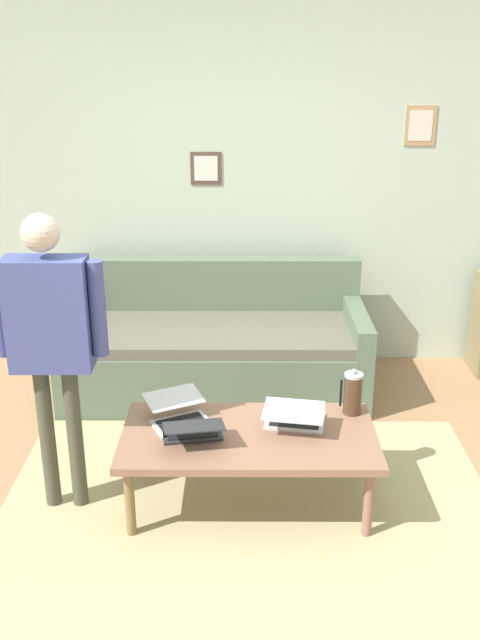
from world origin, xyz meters
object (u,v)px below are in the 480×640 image
object	(u,v)px
french_press	(353,393)
coffee_table	(249,440)
laptop_left	(295,417)
laptop_center	(179,415)
couch	(215,349)
person_standing	(50,328)
laptop_right	(193,430)

from	to	relation	value
french_press	coffee_table	bearing A→B (deg)	21.91
coffee_table	french_press	xyz separation A→B (m)	(-0.57, -0.23, 0.16)
laptop_left	laptop_center	bearing A→B (deg)	-3.47
couch	french_press	size ratio (longest dim) A/B	7.90
laptop_center	french_press	bearing A→B (deg)	-173.63
laptop_left	laptop_center	xyz separation A→B (m)	(0.61, -0.04, -0.01)
couch	laptop_center	xyz separation A→B (m)	(0.14, 1.26, 0.16)
french_press	person_standing	size ratio (longest dim) A/B	0.17
coffee_table	laptop_center	distance (m)	0.40
couch	person_standing	size ratio (longest dim) A/B	1.32
laptop_left	french_press	xyz separation A→B (m)	(-0.32, -0.14, 0.07)
coffee_table	laptop_left	bearing A→B (deg)	-160.52
couch	coffee_table	world-z (taller)	couch
couch	laptop_left	distance (m)	1.39
couch	laptop_center	world-z (taller)	couch
french_press	person_standing	world-z (taller)	person_standing
laptop_left	person_standing	size ratio (longest dim) A/B	0.24
laptop_left	person_standing	distance (m)	1.34
laptop_center	french_press	size ratio (longest dim) A/B	1.56
coffee_table	laptop_right	bearing A→B (deg)	8.45
laptop_center	person_standing	distance (m)	0.83
laptop_right	person_standing	world-z (taller)	person_standing
laptop_right	laptop_left	bearing A→B (deg)	-166.39
french_press	laptop_left	bearing A→B (deg)	23.67
coffee_table	laptop_center	xyz separation A→B (m)	(0.37, -0.12, 0.08)
laptop_center	person_standing	size ratio (longest dim) A/B	0.26
coffee_table	person_standing	distance (m)	1.16
couch	laptop_right	distance (m)	1.44
laptop_right	person_standing	distance (m)	0.88
couch	laptop_right	size ratio (longest dim) A/B	5.69
couch	laptop_left	bearing A→B (deg)	109.92
coffee_table	laptop_left	world-z (taller)	laptop_left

